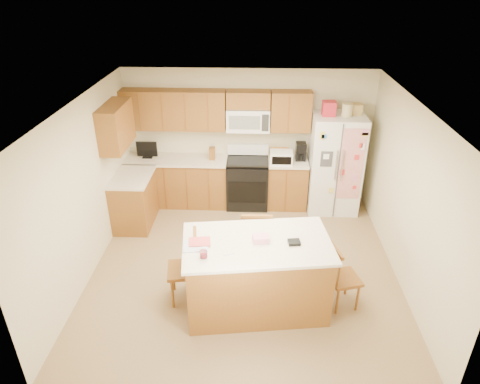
{
  "coord_description": "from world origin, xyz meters",
  "views": [
    {
      "loc": [
        0.15,
        -5.24,
        4.04
      ],
      "look_at": [
        -0.08,
        0.35,
        1.09
      ],
      "focal_mm": 32.0,
      "sensor_mm": 36.0,
      "label": 1
    }
  ],
  "objects_px": {
    "stove": "(247,182)",
    "refrigerator": "(335,163)",
    "windsor_chair_back": "(256,242)",
    "windsor_chair_right": "(342,278)",
    "island": "(256,274)",
    "windsor_chair_left": "(185,269)"
  },
  "relations": [
    {
      "from": "stove",
      "to": "refrigerator",
      "type": "bearing_deg",
      "value": -2.3
    },
    {
      "from": "island",
      "to": "windsor_chair_right",
      "type": "xyz_separation_m",
      "value": [
        1.12,
        0.06,
        -0.07
      ]
    },
    {
      "from": "windsor_chair_left",
      "to": "windsor_chair_back",
      "type": "height_order",
      "value": "windsor_chair_back"
    },
    {
      "from": "refrigerator",
      "to": "windsor_chair_right",
      "type": "height_order",
      "value": "refrigerator"
    },
    {
      "from": "stove",
      "to": "windsor_chair_back",
      "type": "relative_size",
      "value": 1.08
    },
    {
      "from": "windsor_chair_left",
      "to": "windsor_chair_back",
      "type": "bearing_deg",
      "value": 34.16
    },
    {
      "from": "stove",
      "to": "windsor_chair_right",
      "type": "xyz_separation_m",
      "value": [
        1.31,
        -2.71,
        -0.04
      ]
    },
    {
      "from": "windsor_chair_back",
      "to": "windsor_chair_right",
      "type": "height_order",
      "value": "windsor_chair_back"
    },
    {
      "from": "windsor_chair_back",
      "to": "windsor_chair_right",
      "type": "bearing_deg",
      "value": -31.14
    },
    {
      "from": "refrigerator",
      "to": "windsor_chair_left",
      "type": "relative_size",
      "value": 2.0
    },
    {
      "from": "refrigerator",
      "to": "island",
      "type": "height_order",
      "value": "refrigerator"
    },
    {
      "from": "island",
      "to": "windsor_chair_left",
      "type": "relative_size",
      "value": 1.93
    },
    {
      "from": "stove",
      "to": "refrigerator",
      "type": "relative_size",
      "value": 0.55
    },
    {
      "from": "refrigerator",
      "to": "windsor_chair_left",
      "type": "distance_m",
      "value": 3.52
    },
    {
      "from": "refrigerator",
      "to": "windsor_chair_right",
      "type": "bearing_deg",
      "value": -95.63
    },
    {
      "from": "stove",
      "to": "windsor_chair_back",
      "type": "height_order",
      "value": "stove"
    },
    {
      "from": "island",
      "to": "windsor_chair_right",
      "type": "height_order",
      "value": "island"
    },
    {
      "from": "stove",
      "to": "refrigerator",
      "type": "xyz_separation_m",
      "value": [
        1.57,
        -0.06,
        0.45
      ]
    },
    {
      "from": "windsor_chair_back",
      "to": "windsor_chair_right",
      "type": "relative_size",
      "value": 1.13
    },
    {
      "from": "island",
      "to": "stove",
      "type": "bearing_deg",
      "value": 93.83
    },
    {
      "from": "stove",
      "to": "island",
      "type": "height_order",
      "value": "stove"
    },
    {
      "from": "windsor_chair_back",
      "to": "refrigerator",
      "type": "bearing_deg",
      "value": 54.6
    }
  ]
}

